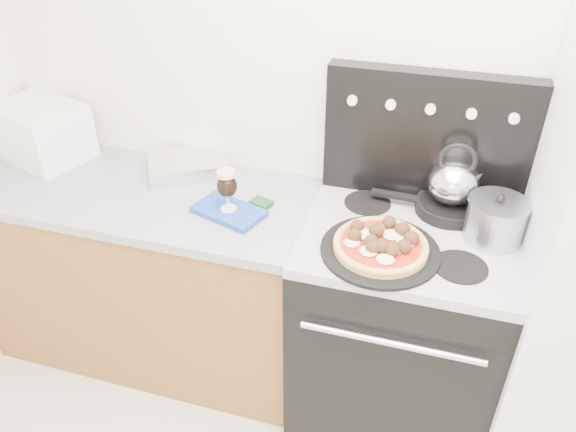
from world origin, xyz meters
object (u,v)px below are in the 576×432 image
at_px(pizza, 381,244).
at_px(toaster_oven, 41,132).
at_px(stove_body, 396,329).
at_px(base_cabinet, 154,276).
at_px(beer_glass, 227,190).
at_px(oven_mitt, 229,211).
at_px(pizza_pan, 380,250).
at_px(skillet, 449,207).
at_px(tea_kettle, 454,179).
at_px(stock_pot, 495,222).

bearing_deg(pizza, toaster_oven, 168.81).
bearing_deg(toaster_oven, stove_body, 13.05).
relative_size(base_cabinet, beer_glass, 8.60).
height_order(oven_mitt, pizza_pan, pizza_pan).
distance_m(base_cabinet, toaster_oven, 0.81).
relative_size(oven_mitt, skillet, 1.08).
height_order(beer_glass, tea_kettle, tea_kettle).
bearing_deg(skillet, toaster_oven, -179.61).
xyz_separation_m(toaster_oven, tea_kettle, (1.76, 0.01, 0.05)).
distance_m(stove_body, toaster_oven, 1.75).
xyz_separation_m(base_cabinet, stock_pot, (1.38, 0.02, 0.56)).
height_order(oven_mitt, stock_pot, stock_pot).
height_order(base_cabinet, toaster_oven, toaster_oven).
xyz_separation_m(pizza, stock_pot, (0.36, 0.19, 0.04)).
height_order(pizza_pan, tea_kettle, tea_kettle).
xyz_separation_m(beer_glass, pizza_pan, (0.59, -0.10, -0.08)).
height_order(toaster_oven, pizza, toaster_oven).
height_order(pizza_pan, stock_pot, stock_pot).
distance_m(toaster_oven, stock_pot, 1.92).
xyz_separation_m(base_cabinet, toaster_oven, (-0.53, 0.14, 0.59)).
bearing_deg(skillet, tea_kettle, 0.00).
height_order(stove_body, pizza_pan, pizza_pan).
distance_m(oven_mitt, skillet, 0.83).
distance_m(base_cabinet, pizza_pan, 1.15).
xyz_separation_m(stove_body, skillet, (0.12, 0.18, 0.50)).
bearing_deg(beer_glass, toaster_oven, 167.79).
bearing_deg(base_cabinet, beer_glass, -9.16).
distance_m(oven_mitt, stock_pot, 0.96).
height_order(oven_mitt, tea_kettle, tea_kettle).
bearing_deg(beer_glass, pizza_pan, -9.51).
height_order(stove_body, pizza, pizza).
distance_m(beer_glass, pizza, 0.60).
height_order(oven_mitt, skillet, skillet).
xyz_separation_m(pizza_pan, stock_pot, (0.36, 0.19, 0.07)).
relative_size(pizza, tea_kettle, 1.57).
xyz_separation_m(pizza, tea_kettle, (0.21, 0.32, 0.11)).
height_order(beer_glass, stock_pot, beer_glass).
xyz_separation_m(stove_body, tea_kettle, (0.12, 0.18, 0.63)).
distance_m(stove_body, tea_kettle, 0.66).
xyz_separation_m(oven_mitt, pizza_pan, (0.59, -0.10, 0.02)).
bearing_deg(stock_pot, oven_mitt, -174.63).
xyz_separation_m(toaster_oven, stock_pot, (1.92, -0.12, -0.03)).
bearing_deg(stock_pot, base_cabinet, -179.12).
distance_m(beer_glass, tea_kettle, 0.83).
bearing_deg(beer_glass, oven_mitt, 0.00).
bearing_deg(oven_mitt, stove_body, 3.67).
height_order(toaster_oven, skillet, toaster_oven).
height_order(base_cabinet, oven_mitt, oven_mitt).
height_order(toaster_oven, pizza_pan, toaster_oven).
bearing_deg(toaster_oven, pizza, 7.58).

